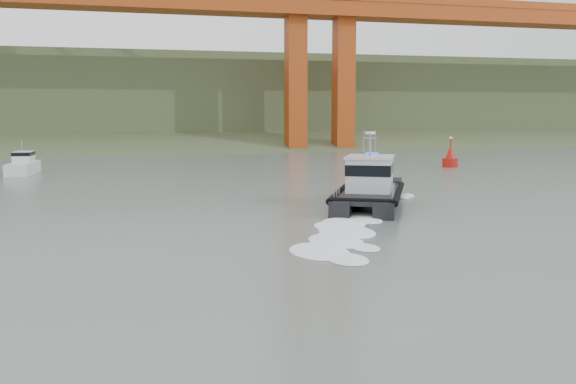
# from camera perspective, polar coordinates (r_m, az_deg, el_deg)

# --- Properties ---
(ground) EXTENTS (400.00, 400.00, 0.00)m
(ground) POSITION_cam_1_polar(r_m,az_deg,el_deg) (26.14, 7.60, -7.16)
(ground) COLOR #4F5E57
(ground) RESTS_ON ground
(headlands) EXTENTS (500.00, 105.36, 27.12)m
(headlands) POSITION_cam_1_polar(r_m,az_deg,el_deg) (149.15, -11.45, 7.38)
(headlands) COLOR #3F4F2D
(headlands) RESTS_ON ground
(patrol_boat) EXTENTS (8.43, 11.38, 5.23)m
(patrol_boat) POSITION_cam_1_polar(r_m,az_deg,el_deg) (43.71, 7.24, 0.44)
(patrol_boat) COLOR black
(patrol_boat) RESTS_ON ground
(motorboat) EXTENTS (2.82, 6.69, 3.57)m
(motorboat) POSITION_cam_1_polar(r_m,az_deg,el_deg) (70.79, -22.48, 2.21)
(motorboat) COLOR silver
(motorboat) RESTS_ON ground
(nav_buoy) EXTENTS (1.77, 1.77, 3.68)m
(nav_buoy) POSITION_cam_1_polar(r_m,az_deg,el_deg) (75.71, 14.22, 2.90)
(nav_buoy) COLOR #A5130B
(nav_buoy) RESTS_ON ground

